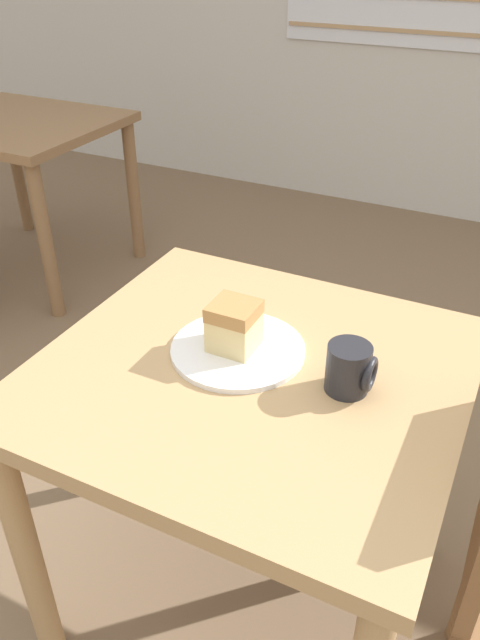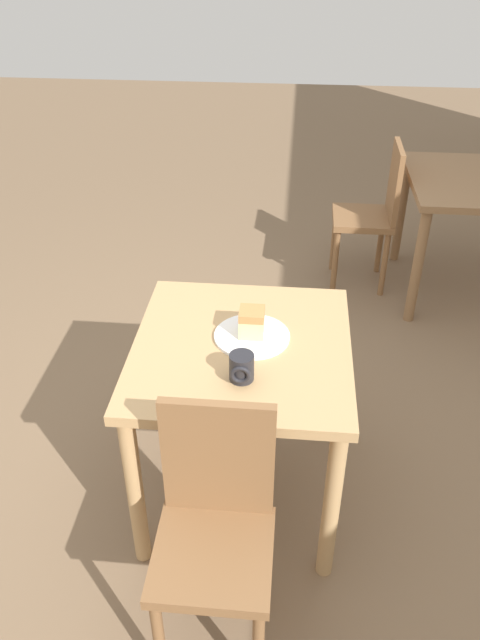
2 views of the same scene
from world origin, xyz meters
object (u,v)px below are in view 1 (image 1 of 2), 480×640
(plate, at_px, (238,349))
(coffee_mug, at_px, (350,369))
(cake_slice, at_px, (234,326))
(dining_table_far, at_px, (19,147))
(dining_table_near, at_px, (251,415))

(plate, bearing_deg, coffee_mug, -3.93)
(cake_slice, bearing_deg, dining_table_far, 145.45)
(dining_table_far, distance_m, coffee_mug, 2.29)
(dining_table_far, xyz_separation_m, coffee_mug, (1.95, -1.19, 0.18))
(dining_table_far, relative_size, cake_slice, 8.49)
(plate, bearing_deg, cake_slice, -164.97)
(plate, xyz_separation_m, cake_slice, (-0.01, -0.00, 0.06))
(dining_table_far, height_order, cake_slice, cake_slice)
(dining_table_near, distance_m, coffee_mug, 0.26)
(dining_table_near, height_order, plate, plate)
(dining_table_near, relative_size, plate, 3.00)
(dining_table_near, height_order, dining_table_far, dining_table_near)
(dining_table_near, relative_size, cake_slice, 8.18)
(dining_table_far, bearing_deg, plate, -34.39)
(coffee_mug, bearing_deg, dining_table_near, -175.13)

